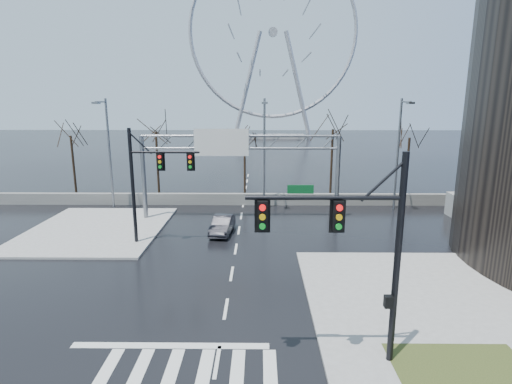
{
  "coord_description": "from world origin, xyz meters",
  "views": [
    {
      "loc": [
        1.61,
        -17.34,
        9.57
      ],
      "look_at": [
        1.36,
        7.68,
        4.0
      ],
      "focal_mm": 28.0,
      "sensor_mm": 36.0,
      "label": 1
    }
  ],
  "objects_px": {
    "ferris_wheel": "(273,40)",
    "car": "(222,225)",
    "sign_gantry": "(236,158)",
    "signal_mast_near": "(360,241)",
    "signal_mast_far": "(149,176)"
  },
  "relations": [
    {
      "from": "signal_mast_far",
      "to": "car",
      "type": "relative_size",
      "value": 2.02
    },
    {
      "from": "signal_mast_near",
      "to": "sign_gantry",
      "type": "relative_size",
      "value": 0.49
    },
    {
      "from": "signal_mast_near",
      "to": "sign_gantry",
      "type": "height_order",
      "value": "signal_mast_near"
    },
    {
      "from": "signal_mast_far",
      "to": "ferris_wheel",
      "type": "relative_size",
      "value": 0.16
    },
    {
      "from": "sign_gantry",
      "to": "car",
      "type": "relative_size",
      "value": 4.14
    },
    {
      "from": "signal_mast_near",
      "to": "ferris_wheel",
      "type": "bearing_deg",
      "value": 90.08
    },
    {
      "from": "signal_mast_far",
      "to": "sign_gantry",
      "type": "distance_m",
      "value": 8.14
    },
    {
      "from": "ferris_wheel",
      "to": "car",
      "type": "height_order",
      "value": "ferris_wheel"
    },
    {
      "from": "ferris_wheel",
      "to": "sign_gantry",
      "type": "bearing_deg",
      "value": -93.84
    },
    {
      "from": "sign_gantry",
      "to": "ferris_wheel",
      "type": "relative_size",
      "value": 0.32
    },
    {
      "from": "signal_mast_far",
      "to": "signal_mast_near",
      "type": "bearing_deg",
      "value": -49.74
    },
    {
      "from": "signal_mast_far",
      "to": "ferris_wheel",
      "type": "height_order",
      "value": "ferris_wheel"
    },
    {
      "from": "signal_mast_near",
      "to": "signal_mast_far",
      "type": "distance_m",
      "value": 17.03
    },
    {
      "from": "signal_mast_near",
      "to": "car",
      "type": "bearing_deg",
      "value": 112.38
    },
    {
      "from": "signal_mast_far",
      "to": "car",
      "type": "bearing_deg",
      "value": 27.32
    }
  ]
}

